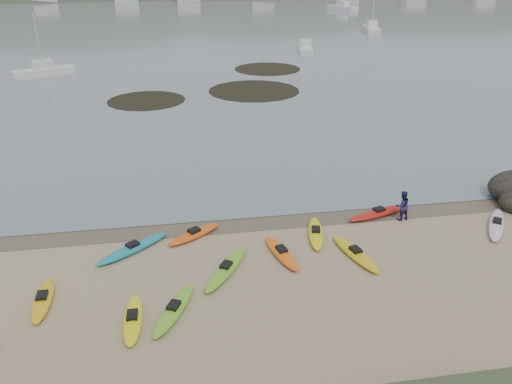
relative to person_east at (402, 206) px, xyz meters
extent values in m
plane|color=tan|center=(-7.39, 1.37, -0.81)|extent=(600.00, 600.00, 0.00)
plane|color=brown|center=(-7.39, 1.07, -0.80)|extent=(60.00, 60.00, 0.00)
ellipsoid|color=silver|center=(4.41, -1.59, -0.64)|extent=(2.76, 3.47, 0.34)
ellipsoid|color=yellow|center=(-16.81, -4.30, -0.64)|extent=(0.80, 2.99, 0.34)
ellipsoid|color=yellow|center=(-13.25, -6.07, -0.64)|extent=(0.72, 2.98, 0.34)
ellipsoid|color=yellow|center=(-4.82, -0.97, -0.64)|extent=(1.37, 3.27, 0.34)
ellipsoid|color=red|center=(-0.97, 0.57, -0.64)|extent=(3.89, 1.84, 0.34)
ellipsoid|color=teal|center=(-13.54, -0.96, -0.64)|extent=(3.49, 2.96, 0.34)
ellipsoid|color=#70BC25|center=(-9.47, -3.34, -0.64)|extent=(2.59, 3.58, 0.34)
ellipsoid|color=#6FC026|center=(-11.73, -5.75, -0.64)|extent=(2.08, 3.36, 0.34)
ellipsoid|color=#E75414|center=(-10.68, -0.10, -0.64)|extent=(2.88, 2.31, 0.34)
ellipsoid|color=yellow|center=(-3.54, -3.04, -0.64)|extent=(1.58, 3.51, 0.34)
ellipsoid|color=orange|center=(-6.84, -2.46, -0.64)|extent=(1.42, 3.25, 0.34)
imported|color=navy|center=(0.00, 0.00, 0.00)|extent=(0.88, 0.74, 1.61)
cylinder|color=black|center=(-13.87, 26.24, -0.78)|extent=(7.36, 7.36, 0.04)
cylinder|color=black|center=(-3.19, 28.41, -0.78)|extent=(9.32, 9.32, 0.04)
cylinder|color=black|center=(0.14, 38.90, -0.78)|extent=(8.04, 8.04, 0.04)
cube|color=silver|center=(-25.87, 39.30, -0.34)|extent=(6.83, 4.63, 0.94)
cube|color=silver|center=(7.71, 49.85, -0.34)|extent=(3.11, 6.87, 0.93)
cube|color=silver|center=(24.66, 67.96, -0.26)|extent=(3.85, 8.07, 1.09)
cube|color=silver|center=(32.40, 108.28, -0.18)|extent=(6.14, 9.08, 1.25)
ellipsoid|color=#384235|center=(-52.39, 196.37, -18.81)|extent=(220.00, 120.00, 80.00)
ellipsoid|color=#384235|center=(27.61, 191.37, -16.11)|extent=(200.00, 110.00, 68.00)
ellipsoid|color=#384235|center=(112.61, 201.37, -17.91)|extent=(230.00, 130.00, 76.00)
camera|label=1|loc=(-11.10, -21.34, 11.55)|focal=35.00mm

